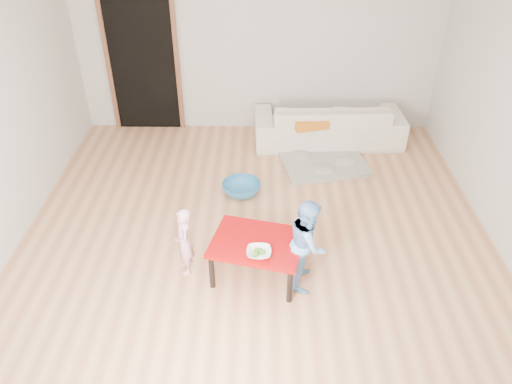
{
  "coord_description": "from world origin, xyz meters",
  "views": [
    {
      "loc": [
        0.05,
        -4.23,
        3.41
      ],
      "look_at": [
        0.0,
        -0.2,
        0.65
      ],
      "focal_mm": 35.0,
      "sensor_mm": 36.0,
      "label": 1
    }
  ],
  "objects_px": {
    "sofa": "(328,122)",
    "child_blue": "(308,243)",
    "child_pink": "(184,242)",
    "red_table": "(257,258)",
    "bowl": "(259,253)",
    "basin": "(241,188)"
  },
  "relations": [
    {
      "from": "sofa",
      "to": "child_blue",
      "type": "xyz_separation_m",
      "value": [
        -0.5,
        -2.79,
        0.16
      ]
    },
    {
      "from": "child_pink",
      "to": "child_blue",
      "type": "relative_size",
      "value": 0.78
    },
    {
      "from": "sofa",
      "to": "red_table",
      "type": "xyz_separation_m",
      "value": [
        -0.97,
        -2.72,
        -0.09
      ]
    },
    {
      "from": "bowl",
      "to": "basin",
      "type": "distance_m",
      "value": 1.64
    },
    {
      "from": "red_table",
      "to": "bowl",
      "type": "xyz_separation_m",
      "value": [
        0.02,
        -0.19,
        0.24
      ]
    },
    {
      "from": "child_pink",
      "to": "child_blue",
      "type": "distance_m",
      "value": 1.17
    },
    {
      "from": "child_blue",
      "to": "red_table",
      "type": "bearing_deg",
      "value": 91.06
    },
    {
      "from": "child_blue",
      "to": "basin",
      "type": "distance_m",
      "value": 1.65
    },
    {
      "from": "child_pink",
      "to": "child_blue",
      "type": "bearing_deg",
      "value": 67.96
    },
    {
      "from": "sofa",
      "to": "basin",
      "type": "relative_size",
      "value": 4.42
    },
    {
      "from": "red_table",
      "to": "child_pink",
      "type": "relative_size",
      "value": 1.17
    },
    {
      "from": "bowl",
      "to": "child_blue",
      "type": "bearing_deg",
      "value": 15.64
    },
    {
      "from": "child_blue",
      "to": "basin",
      "type": "xyz_separation_m",
      "value": [
        -0.67,
        1.45,
        -0.38
      ]
    },
    {
      "from": "child_pink",
      "to": "basin",
      "type": "bearing_deg",
      "value": 143.81
    },
    {
      "from": "red_table",
      "to": "child_pink",
      "type": "distance_m",
      "value": 0.71
    },
    {
      "from": "basin",
      "to": "red_table",
      "type": "bearing_deg",
      "value": -81.71
    },
    {
      "from": "sofa",
      "to": "basin",
      "type": "xyz_separation_m",
      "value": [
        -1.17,
        -1.33,
        -0.23
      ]
    },
    {
      "from": "sofa",
      "to": "child_blue",
      "type": "distance_m",
      "value": 2.84
    },
    {
      "from": "bowl",
      "to": "basin",
      "type": "xyz_separation_m",
      "value": [
        -0.22,
        1.58,
        -0.37
      ]
    },
    {
      "from": "red_table",
      "to": "child_blue",
      "type": "distance_m",
      "value": 0.53
    },
    {
      "from": "bowl",
      "to": "child_pink",
      "type": "height_order",
      "value": "child_pink"
    },
    {
      "from": "child_blue",
      "to": "basin",
      "type": "bearing_deg",
      "value": 33.67
    }
  ]
}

